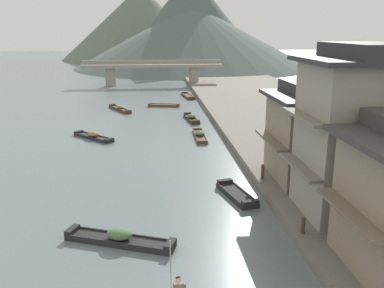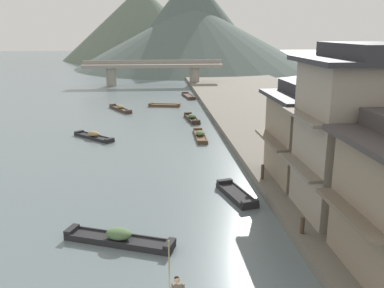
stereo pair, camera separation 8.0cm
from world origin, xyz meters
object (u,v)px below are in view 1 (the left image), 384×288
(house_waterfront_tall, at_px, (309,133))
(stone_bridge, at_px, (152,69))
(boat_moored_third, at_px, (93,136))
(mooring_post_dock_near, at_px, (303,225))
(boat_moored_nearest, at_px, (164,105))
(mooring_post_dock_mid, at_px, (263,172))
(boat_moored_second, at_px, (200,135))
(boat_crossing_west, at_px, (120,239))
(boat_moored_far, at_px, (120,109))
(boat_upstream_distant, at_px, (237,194))
(boat_midriver_upstream, at_px, (188,96))
(house_waterfront_second, at_px, (363,133))
(boat_midriver_drifting, at_px, (192,118))

(house_waterfront_tall, bearing_deg, stone_bridge, 100.66)
(boat_moored_third, height_order, mooring_post_dock_near, mooring_post_dock_near)
(boat_moored_nearest, bearing_deg, mooring_post_dock_mid, -79.74)
(boat_moored_second, xyz_separation_m, boat_crossing_west, (-6.13, -19.88, 0.03))
(boat_crossing_west, bearing_deg, house_waterfront_tall, 29.67)
(boat_moored_nearest, distance_m, boat_moored_third, 17.89)
(boat_crossing_west, xyz_separation_m, house_waterfront_tall, (11.64, 6.63, 3.35))
(boat_moored_second, distance_m, boat_moored_far, 16.98)
(boat_moored_third, distance_m, mooring_post_dock_near, 24.79)
(mooring_post_dock_near, height_order, stone_bridge, stone_bridge)
(boat_moored_third, height_order, boat_crossing_west, boat_crossing_west)
(house_waterfront_tall, bearing_deg, boat_upstream_distant, -163.01)
(boat_moored_second, xyz_separation_m, boat_midriver_upstream, (0.95, 24.56, -0.07))
(boat_upstream_distant, distance_m, mooring_post_dock_near, 6.39)
(boat_crossing_west, distance_m, mooring_post_dock_mid, 10.93)
(boat_moored_second, height_order, house_waterfront_tall, house_waterfront_tall)
(boat_moored_far, xyz_separation_m, house_waterfront_second, (14.79, -33.27, 4.68))
(mooring_post_dock_near, distance_m, stone_bridge, 60.28)
(boat_moored_third, height_order, boat_midriver_upstream, boat_moored_third)
(house_waterfront_second, bearing_deg, house_waterfront_tall, 97.44)
(boat_moored_third, distance_m, stone_bridge, 39.04)
(boat_moored_second, xyz_separation_m, house_waterfront_tall, (5.51, -13.25, 3.38))
(boat_crossing_west, distance_m, house_waterfront_second, 13.25)
(boat_midriver_drifting, bearing_deg, boat_upstream_distant, -88.30)
(boat_midriver_drifting, xyz_separation_m, boat_midriver_upstream, (1.02, 16.73, -0.10))
(boat_moored_far, xyz_separation_m, stone_bridge, (4.24, 24.43, 2.73))
(boat_moored_second, xyz_separation_m, boat_moored_third, (-10.05, 0.55, 0.02))
(boat_midriver_drifting, bearing_deg, boat_moored_third, -143.93)
(boat_upstream_distant, distance_m, house_waterfront_second, 8.29)
(mooring_post_dock_mid, bearing_deg, boat_upstream_distant, -143.85)
(boat_midriver_upstream, bearing_deg, boat_moored_far, -133.90)
(boat_moored_nearest, distance_m, mooring_post_dock_mid, 30.79)
(boat_midriver_drifting, bearing_deg, mooring_post_dock_near, -84.74)
(boat_upstream_distant, xyz_separation_m, mooring_post_dock_mid, (1.96, 1.44, 0.90))
(boat_moored_far, relative_size, mooring_post_dock_near, 6.54)
(boat_moored_nearest, bearing_deg, house_waterfront_tall, -74.42)
(mooring_post_dock_near, bearing_deg, boat_midriver_drifting, 95.26)
(boat_crossing_west, bearing_deg, boat_upstream_distant, 37.31)
(boat_crossing_west, bearing_deg, mooring_post_dock_near, -5.87)
(boat_midriver_drifting, height_order, house_waterfront_second, house_waterfront_second)
(stone_bridge, bearing_deg, boat_moored_second, -83.66)
(stone_bridge, bearing_deg, boat_midriver_upstream, -69.96)
(boat_moored_second, bearing_deg, stone_bridge, 96.34)
(boat_midriver_upstream, height_order, stone_bridge, stone_bridge)
(boat_upstream_distant, height_order, stone_bridge, stone_bridge)
(house_waterfront_second, relative_size, house_waterfront_tall, 1.42)
(house_waterfront_second, bearing_deg, boat_moored_third, 130.29)
(boat_crossing_west, bearing_deg, boat_midriver_upstream, 80.94)
(house_waterfront_tall, distance_m, stone_bridge, 53.25)
(mooring_post_dock_mid, xyz_separation_m, stone_bridge, (-6.91, 52.40, 1.88))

